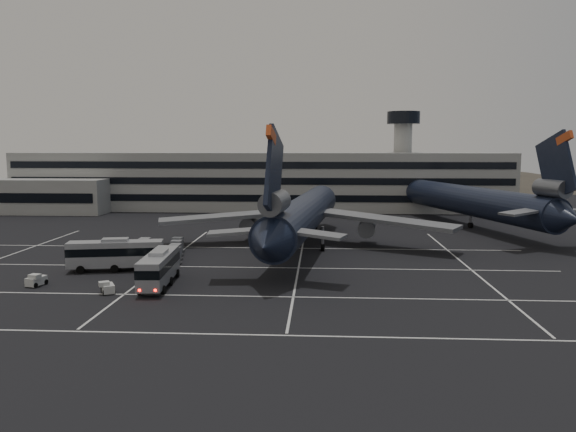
% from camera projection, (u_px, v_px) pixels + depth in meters
% --- Properties ---
extents(ground, '(260.00, 260.00, 0.00)m').
position_uv_depth(ground, '(200.00, 274.00, 69.11)').
color(ground, black).
rests_on(ground, ground).
extents(lane_markings, '(90.00, 55.62, 0.01)m').
position_uv_depth(lane_markings, '(209.00, 273.00, 69.77)').
color(lane_markings, silver).
rests_on(lane_markings, ground).
extents(terminal, '(125.00, 26.00, 24.00)m').
position_uv_depth(terminal, '(249.00, 181.00, 138.89)').
color(terminal, gray).
rests_on(terminal, ground).
extents(hills, '(352.00, 180.00, 44.00)m').
position_uv_depth(hills, '(328.00, 212.00, 237.97)').
color(hills, '#38332B').
rests_on(hills, ground).
extents(trijet_main, '(47.14, 57.68, 18.08)m').
position_uv_depth(trijet_main, '(303.00, 215.00, 85.48)').
color(trijet_main, black).
rests_on(trijet_main, ground).
extents(trijet_far, '(24.43, 56.70, 18.08)m').
position_uv_depth(trijet_far, '(474.00, 200.00, 105.95)').
color(trijet_far, black).
rests_on(trijet_far, ground).
extents(bus_near, '(3.46, 11.44, 3.99)m').
position_uv_depth(bus_near, '(159.00, 267.00, 63.08)').
color(bus_near, gray).
rests_on(bus_near, ground).
extents(bus_far, '(11.98, 4.87, 4.13)m').
position_uv_depth(bus_far, '(116.00, 253.00, 70.67)').
color(bus_far, gray).
rests_on(bus_far, ground).
extents(tug_a, '(1.86, 2.50, 1.44)m').
position_uv_depth(tug_a, '(36.00, 280.00, 63.07)').
color(tug_a, beige).
rests_on(tug_a, ground).
extents(tug_b, '(2.12, 2.44, 1.35)m').
position_uv_depth(tug_b, '(108.00, 288.00, 59.97)').
color(tug_b, beige).
rests_on(tug_b, ground).
extents(uld_cluster, '(9.41, 15.00, 1.81)m').
position_uv_depth(uld_cluster, '(158.00, 251.00, 79.49)').
color(uld_cluster, '#2D2D30').
rests_on(uld_cluster, ground).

